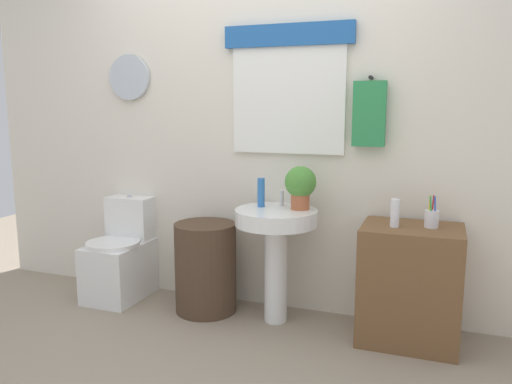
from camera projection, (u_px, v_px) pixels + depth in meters
The scene contains 11 objects.
ground_plane at pixel (189, 379), 2.63m from camera, with size 8.00×8.00×0.00m, color gray.
back_wall at pixel (263, 119), 3.47m from camera, with size 4.40×0.18×2.60m.
toilet at pixel (121, 259), 3.74m from camera, with size 0.38×0.51×0.74m.
laundry_hamper at pixel (206, 267), 3.47m from camera, with size 0.42×0.42×0.61m, color #4C3828.
pedestal_sink at pixel (276, 237), 3.26m from camera, with size 0.53×0.53×0.75m.
faucet at pixel (282, 199), 3.33m from camera, with size 0.03×0.03×0.10m, color silver.
wooden_cabinet at pixel (410, 284), 3.01m from camera, with size 0.57×0.44×0.70m, color brown.
soap_bottle at pixel (261, 192), 3.30m from camera, with size 0.05×0.05×0.19m, color #2D6BB7.
potted_plant at pixel (300, 185), 3.21m from camera, with size 0.20×0.20×0.28m.
lotion_bottle at pixel (395, 213), 2.94m from camera, with size 0.05×0.05×0.16m, color white.
toothbrush_cup at pixel (432, 218), 2.93m from camera, with size 0.08×0.08×0.19m.
Camera 1 is at (1.16, -2.16, 1.40)m, focal length 35.72 mm.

